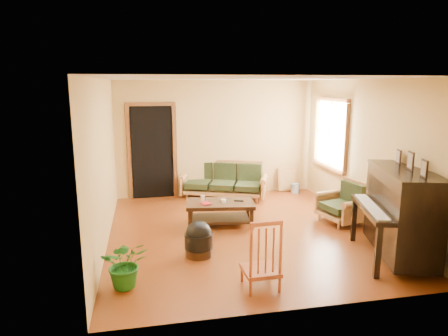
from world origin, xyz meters
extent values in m
plane|color=#57230B|center=(0.00, 0.00, 0.00)|extent=(5.00, 5.00, 0.00)
cube|color=black|center=(-1.45, 2.48, 1.02)|extent=(1.08, 0.16, 2.05)
cube|color=white|center=(2.21, 1.30, 1.50)|extent=(0.12, 1.36, 1.46)
cube|color=#A16D3B|center=(0.09, 2.13, 0.40)|extent=(2.03, 1.41, 0.80)
cube|color=black|center=(-0.31, 0.39, 0.22)|extent=(1.28, 0.82, 0.44)
cube|color=#A16D3B|center=(1.89, 0.09, 0.39)|extent=(0.91, 0.94, 0.78)
cube|color=black|center=(1.98, -1.51, 0.67)|extent=(1.27, 1.70, 1.34)
cylinder|color=black|center=(-0.87, -0.84, 0.20)|extent=(0.51, 0.51, 0.40)
cube|color=maroon|center=(-0.24, -1.92, 0.47)|extent=(0.45, 0.49, 0.93)
cube|color=#B37D3B|center=(1.68, 2.40, 0.29)|extent=(0.44, 0.11, 0.58)
cylinder|color=#355AA1|center=(1.83, 2.20, 0.11)|extent=(0.22, 0.22, 0.22)
imported|color=#1A5D1A|center=(-1.89, -1.58, 0.32)|extent=(0.58, 0.50, 0.63)
imported|color=maroon|center=(-0.66, 0.30, 0.45)|extent=(0.20, 0.23, 0.02)
cylinder|color=silver|center=(-0.62, 0.46, 0.50)|extent=(0.08, 0.08, 0.12)
cylinder|color=white|center=(-0.26, 0.34, 0.47)|extent=(0.10, 0.10, 0.06)
cube|color=black|center=(0.03, 0.38, 0.45)|extent=(0.17, 0.09, 0.02)
camera|label=1|loc=(-1.59, -6.37, 2.51)|focal=32.00mm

